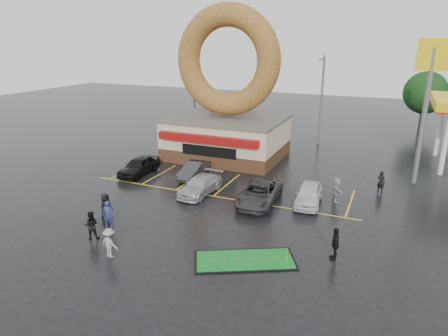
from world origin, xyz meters
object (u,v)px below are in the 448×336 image
at_px(donut_shop, 227,109).
at_px(streetlight_left, 194,92).
at_px(streetlight_mid, 321,98).
at_px(dumpster, 178,148).
at_px(car_white, 309,194).
at_px(putting_green, 245,260).
at_px(car_silver, 200,185).
at_px(person_blue, 108,215).
at_px(car_dgrey, 194,170).
at_px(person_cameraman, 335,244).
at_px(car_black, 139,166).
at_px(car_grey, 259,193).
at_px(shell_sign, 429,85).

height_order(donut_shop, streetlight_left, donut_shop).
xyz_separation_m(streetlight_mid, dumpster, (-11.50, -9.24, -4.13)).
bearing_deg(car_white, putting_green, -104.31).
distance_m(car_silver, person_blue, 7.39).
xyz_separation_m(streetlight_left, car_dgrey, (6.94, -13.56, -4.16)).
distance_m(streetlight_mid, person_cameraman, 23.61).
xyz_separation_m(donut_shop, car_black, (-4.49, -7.67, -3.73)).
relative_size(streetlight_mid, car_dgrey, 2.37).
distance_m(car_black, person_cameraman, 18.04).
distance_m(streetlight_left, person_cameraman, 29.18).
bearing_deg(car_black, car_silver, -15.33).
relative_size(person_cameraman, dumpster, 0.94).
height_order(donut_shop, car_grey, donut_shop).
bearing_deg(donut_shop, shell_sign, -3.47).
distance_m(streetlight_left, car_dgrey, 15.79).
relative_size(car_dgrey, car_white, 0.95).
distance_m(car_white, person_cameraman, 7.00).
distance_m(shell_sign, streetlight_left, 24.46).
relative_size(car_white, putting_green, 0.74).
height_order(car_white, putting_green, car_white).
height_order(car_grey, putting_green, car_grey).
bearing_deg(donut_shop, car_dgrey, -90.49).
xyz_separation_m(car_silver, dumpster, (-6.44, 8.18, 0.02)).
relative_size(streetlight_left, car_dgrey, 2.37).
xyz_separation_m(car_dgrey, car_silver, (2.00, -2.86, 0.01)).
height_order(shell_sign, dumpster, shell_sign).
bearing_deg(putting_green, person_cameraman, 25.96).
xyz_separation_m(streetlight_left, person_blue, (6.45, -23.37, -3.96)).
bearing_deg(dumpster, car_grey, -28.24).
height_order(car_white, person_blue, person_blue).
height_order(donut_shop, streetlight_mid, donut_shop).
xyz_separation_m(streetlight_mid, person_blue, (-7.55, -24.37, -3.96)).
bearing_deg(car_grey, streetlight_mid, 84.59).
xyz_separation_m(donut_shop, streetlight_left, (-7.00, 6.95, 0.32)).
xyz_separation_m(car_silver, person_blue, (-2.49, -6.95, 0.19)).
relative_size(car_silver, car_grey, 0.87).
bearing_deg(putting_green, streetlight_mid, 92.43).
relative_size(streetlight_left, dumpster, 5.00).
relative_size(car_black, person_cameraman, 2.52).
bearing_deg(streetlight_mid, car_black, -126.36).
xyz_separation_m(donut_shop, putting_green, (8.05, -16.74, -4.42)).
xyz_separation_m(donut_shop, car_white, (9.42, -8.30, -3.78)).
bearing_deg(shell_sign, car_white, -131.94).
xyz_separation_m(streetlight_left, car_white, (16.42, -15.24, -4.10)).
bearing_deg(car_dgrey, shell_sign, 17.63).
bearing_deg(car_dgrey, car_white, -11.80).
height_order(streetlight_left, streetlight_mid, same).
xyz_separation_m(car_silver, car_grey, (4.42, 0.00, 0.06)).
bearing_deg(car_silver, putting_green, -45.92).
bearing_deg(donut_shop, streetlight_mid, 48.62).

